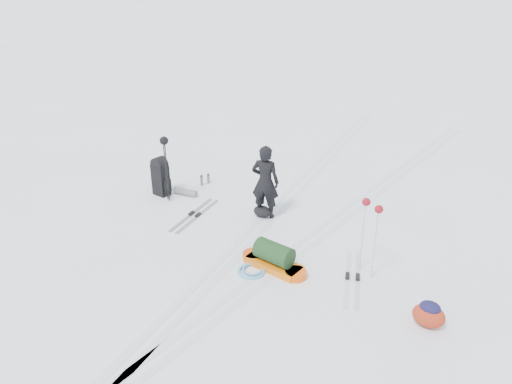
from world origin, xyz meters
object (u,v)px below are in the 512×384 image
skier (265,182)px  ski_poles_black (165,149)px  expedition_rucksack (164,178)px  pulk_sled (274,259)px

skier → ski_poles_black: 2.39m
skier → expedition_rucksack: skier is taller
skier → expedition_rucksack: bearing=-7.4°
expedition_rucksack → ski_poles_black: ski_poles_black is taller
pulk_sled → expedition_rucksack: expedition_rucksack is taller
skier → pulk_sled: skier is taller
expedition_rucksack → ski_poles_black: 0.90m
pulk_sled → ski_poles_black: size_ratio=0.89×
skier → expedition_rucksack: (-2.58, -0.23, -0.38)m
pulk_sled → expedition_rucksack: 3.94m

